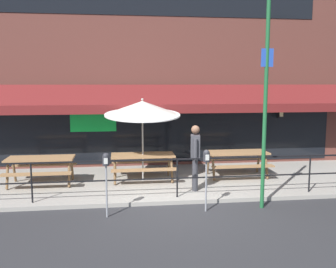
{
  "coord_description": "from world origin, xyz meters",
  "views": [
    {
      "loc": [
        -1.37,
        -8.55,
        2.89
      ],
      "look_at": [
        -0.06,
        1.6,
        1.5
      ],
      "focal_mm": 40.0,
      "sensor_mm": 36.0,
      "label": 1
    }
  ],
  "objects": [
    {
      "name": "patio_railing",
      "position": [
        0.0,
        0.3,
        0.8
      ],
      "size": [
        13.84,
        0.04,
        0.97
      ],
      "color": "black",
      "rests_on": "patio_deck"
    },
    {
      "name": "picnic_table_centre",
      "position": [
        -0.74,
        2.02,
        0.71
      ],
      "size": [
        1.8,
        1.42,
        0.76
      ],
      "color": "#997047",
      "rests_on": "patio_deck"
    },
    {
      "name": "parking_meter_far",
      "position": [
        0.53,
        -0.53,
        1.15
      ],
      "size": [
        0.15,
        0.16,
        1.42
      ],
      "color": "gray",
      "rests_on": "ground"
    },
    {
      "name": "street_sign_pole",
      "position": [
        1.89,
        -0.45,
        2.46
      ],
      "size": [
        0.28,
        0.09,
        4.8
      ],
      "color": "#1E6033",
      "rests_on": "ground"
    },
    {
      "name": "pedestrian_walking",
      "position": [
        0.56,
        0.89,
        1.06
      ],
      "size": [
        0.31,
        0.61,
        1.71
      ],
      "color": "#333338",
      "rests_on": "patio_deck"
    },
    {
      "name": "parking_meter_near",
      "position": [
        -1.69,
        -0.63,
        1.15
      ],
      "size": [
        0.15,
        0.16,
        1.42
      ],
      "color": "gray",
      "rests_on": "ground"
    },
    {
      "name": "restaurant_building",
      "position": [
        0.0,
        4.23,
        4.08
      ],
      "size": [
        15.0,
        1.6,
        8.22
      ],
      "color": "brown",
      "rests_on": "ground"
    },
    {
      "name": "picnic_table_right",
      "position": [
        2.09,
        2.09,
        0.71
      ],
      "size": [
        1.8,
        1.42,
        0.76
      ],
      "color": "#997047",
      "rests_on": "patio_deck"
    },
    {
      "name": "picnic_table_left",
      "position": [
        -3.56,
        1.91,
        0.71
      ],
      "size": [
        1.8,
        1.42,
        0.76
      ],
      "color": "#997047",
      "rests_on": "patio_deck"
    },
    {
      "name": "patio_umbrella_centre",
      "position": [
        -0.74,
        2.0,
        2.18
      ],
      "size": [
        2.14,
        2.14,
        2.4
      ],
      "color": "#B7B2A8",
      "rests_on": "patio_deck"
    },
    {
      "name": "ground_plane",
      "position": [
        0.0,
        0.0,
        0.0
      ],
      "size": [
        120.0,
        120.0,
        0.0
      ],
      "primitive_type": "plane",
      "color": "#2D2D30"
    },
    {
      "name": "patio_deck",
      "position": [
        0.0,
        2.0,
        0.05
      ],
      "size": [
        15.0,
        4.0,
        0.1
      ],
      "primitive_type": "cube",
      "color": "#9E998E",
      "rests_on": "ground"
    }
  ]
}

